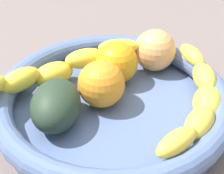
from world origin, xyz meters
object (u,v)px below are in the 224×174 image
object	(u,v)px
banana_draped_right	(199,98)
orange_front	(117,63)
orange_mid_left	(101,84)
fruit_bowl	(112,101)
peach_blush	(153,50)
banana_draped_left	(55,70)
avocado_dark	(56,105)

from	to	relation	value
banana_draped_right	orange_front	distance (cm)	13.41
orange_front	orange_mid_left	distance (cm)	6.08
fruit_bowl	orange_front	distance (cm)	6.60
fruit_bowl	orange_front	world-z (taller)	orange_front
fruit_bowl	orange_front	bearing A→B (deg)	118.70
fruit_bowl	orange_front	xyz separation A→B (cm)	(-2.90, 5.30, 2.66)
orange_front	orange_mid_left	bearing A→B (deg)	-75.45
peach_blush	banana_draped_left	bearing A→B (deg)	-123.27
fruit_bowl	banana_draped_left	xyz separation A→B (cm)	(-9.08, -1.57, 2.63)
banana_draped_right	peach_blush	size ratio (longest dim) A/B	3.68
avocado_dark	orange_mid_left	bearing A→B (deg)	70.31
fruit_bowl	orange_mid_left	size ratio (longest dim) A/B	5.04
banana_draped_left	peach_blush	world-z (taller)	peach_blush
fruit_bowl	avocado_dark	size ratio (longest dim) A/B	3.64
banana_draped_right	avocado_dark	size ratio (longest dim) A/B	2.69
orange_mid_left	peach_blush	xyz separation A→B (cm)	(1.02, 12.31, 0.05)
banana_draped_right	fruit_bowl	bearing A→B (deg)	-153.11
peach_blush	banana_draped_right	bearing A→B (deg)	-30.57
fruit_bowl	banana_draped_right	xyz separation A→B (cm)	(10.49, 5.32, 1.99)
orange_front	banana_draped_left	bearing A→B (deg)	-131.96
orange_mid_left	avocado_dark	world-z (taller)	orange_mid_left
fruit_bowl	banana_draped_left	bearing A→B (deg)	-170.17
banana_draped_left	orange_mid_left	bearing A→B (deg)	7.30
banana_draped_left	peach_blush	bearing A→B (deg)	56.73
banana_draped_right	banana_draped_left	bearing A→B (deg)	-160.59
orange_front	avocado_dark	bearing A→B (deg)	-93.79
avocado_dark	peach_blush	world-z (taller)	peach_blush
banana_draped_left	orange_front	bearing A→B (deg)	48.04
banana_draped_left	peach_blush	size ratio (longest dim) A/B	3.81
banana_draped_left	orange_front	world-z (taller)	orange_front
fruit_bowl	banana_draped_left	distance (cm)	9.58
fruit_bowl	peach_blush	distance (cm)	12.06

